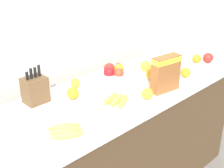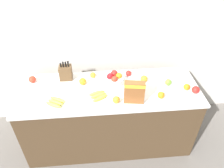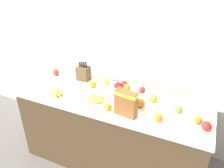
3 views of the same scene
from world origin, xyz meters
name	(u,v)px [view 3 (image 3 of 3)]	position (x,y,z in m)	size (l,w,h in m)	color
ground_plane	(112,159)	(0.00, 0.00, 0.00)	(14.00, 14.00, 0.00)	slate
wall_back	(132,45)	(0.00, 0.58, 1.30)	(9.00, 0.06, 2.60)	silver
counter	(112,131)	(0.00, 0.00, 0.45)	(2.04, 0.72, 0.89)	#4C3823
knife_block	(83,73)	(-0.49, 0.25, 0.98)	(0.14, 0.12, 0.27)	brown
cereal_box	(126,102)	(0.24, -0.22, 1.03)	(0.22, 0.11, 0.25)	brown
fruit_bowl	(122,90)	(0.07, 0.11, 0.95)	(0.22, 0.22, 0.14)	silver
banana_bunch_left	(57,93)	(-0.57, -0.18, 0.91)	(0.21, 0.20, 0.04)	yellow
banana_bunch_right	(96,99)	(-0.12, -0.12, 0.91)	(0.21, 0.20, 0.04)	yellow
apple_rear	(178,109)	(0.68, 0.02, 0.93)	(0.07, 0.07, 0.07)	#6B9E33
apple_by_knife_block	(56,72)	(-0.87, 0.21, 0.93)	(0.08, 0.08, 0.08)	red
apple_middle	(142,90)	(0.26, 0.24, 0.92)	(0.07, 0.07, 0.07)	red
apple_front	(207,126)	(0.94, -0.14, 0.93)	(0.08, 0.08, 0.08)	red
orange_mid_left	(107,82)	(-0.17, 0.24, 0.92)	(0.07, 0.07, 0.07)	orange
orange_mid_right	(141,103)	(0.33, -0.03, 0.93)	(0.09, 0.09, 0.09)	orange
orange_front_left	(198,120)	(0.86, -0.08, 0.93)	(0.07, 0.07, 0.07)	orange
orange_front_center	(158,118)	(0.54, -0.19, 0.93)	(0.08, 0.08, 0.08)	orange
orange_back_center	(153,98)	(0.42, 0.10, 0.93)	(0.08, 0.08, 0.08)	orange
orange_front_right	(93,84)	(-0.29, 0.12, 0.93)	(0.08, 0.08, 0.08)	orange
orange_by_cereal	(108,107)	(0.06, -0.22, 0.93)	(0.08, 0.08, 0.08)	orange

